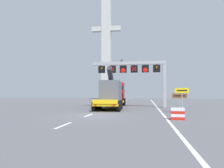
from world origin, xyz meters
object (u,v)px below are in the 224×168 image
tourist_info_sign_brown (180,98)px  bridge_pylon_distant (106,41)px  overhead_lane_gantry (137,70)px  crash_barrier_striped (178,114)px  exit_sign_yellow (182,94)px  heavy_haul_truck_yellow (113,93)px

tourist_info_sign_brown → bridge_pylon_distant: bridge_pylon_distant is taller
overhead_lane_gantry → bridge_pylon_distant: 38.85m
crash_barrier_striped → exit_sign_yellow: bearing=77.0°
exit_sign_yellow → crash_barrier_striped: (-1.15, -4.97, -1.42)m
exit_sign_yellow → tourist_info_sign_brown: 1.94m
overhead_lane_gantry → crash_barrier_striped: size_ratio=10.06×
heavy_haul_truck_yellow → tourist_info_sign_brown: (8.11, -6.50, -0.49)m
tourist_info_sign_brown → overhead_lane_gantry: bearing=128.7°
crash_barrier_striped → tourist_info_sign_brown: bearing=80.0°
overhead_lane_gantry → bridge_pylon_distant: bridge_pylon_distant is taller
overhead_lane_gantry → bridge_pylon_distant: bearing=107.0°
tourist_info_sign_brown → crash_barrier_striped: size_ratio=1.90×
exit_sign_yellow → bridge_pylon_distant: size_ratio=0.07×
overhead_lane_gantry → heavy_haul_truck_yellow: overhead_lane_gantry is taller
heavy_haul_truck_yellow → exit_sign_yellow: 11.64m
crash_barrier_striped → overhead_lane_gantry: bearing=105.4°
crash_barrier_striped → bridge_pylon_distant: bearing=106.6°
bridge_pylon_distant → exit_sign_yellow: bearing=-70.3°
heavy_haul_truck_yellow → bridge_pylon_distant: bridge_pylon_distant is taller
heavy_haul_truck_yellow → tourist_info_sign_brown: size_ratio=7.22×
heavy_haul_truck_yellow → tourist_info_sign_brown: bearing=-38.7°
overhead_lane_gantry → tourist_info_sign_brown: overhead_lane_gantry is taller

